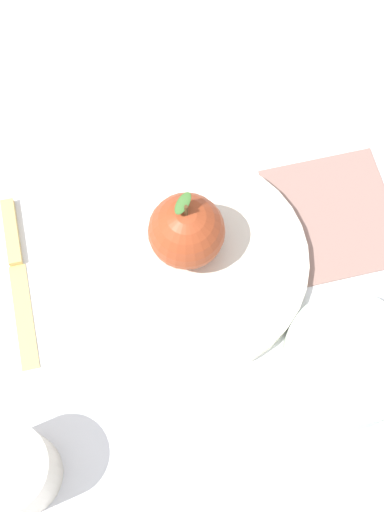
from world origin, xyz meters
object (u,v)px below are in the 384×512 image
object	(u,v)px
apple	(188,234)
linen_napkin	(334,216)
knife	(16,265)
cup	(12,470)
dinner_plate	(192,260)
side_bowl	(350,359)

from	to	relation	value
apple	linen_napkin	size ratio (longest dim) A/B	0.65
knife	linen_napkin	bearing A→B (deg)	-108.87
linen_napkin	cup	bearing A→B (deg)	101.93
dinner_plate	cup	xyz separation A→B (m)	(-0.11, 0.25, 0.03)
dinner_plate	cup	distance (m)	0.27
dinner_plate	cup	bearing A→B (deg)	114.66
side_bowl	apple	bearing A→B (deg)	24.32
apple	linen_napkin	distance (m)	0.18
cup	dinner_plate	bearing A→B (deg)	-65.34
cup	side_bowl	bearing A→B (deg)	-99.96
side_bowl	cup	xyz separation A→B (m)	(0.06, 0.33, 0.02)
cup	knife	distance (m)	0.22
dinner_plate	cup	world-z (taller)	cup
knife	linen_napkin	distance (m)	0.35
apple	knife	bearing A→B (deg)	65.53
dinner_plate	linen_napkin	size ratio (longest dim) A/B	1.69
apple	side_bowl	distance (m)	0.20
dinner_plate	linen_napkin	distance (m)	0.17
cup	knife	size ratio (longest dim) A/B	0.41
apple	cup	bearing A→B (deg)	116.48
knife	side_bowl	bearing A→B (deg)	-135.91
cup	knife	world-z (taller)	cup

